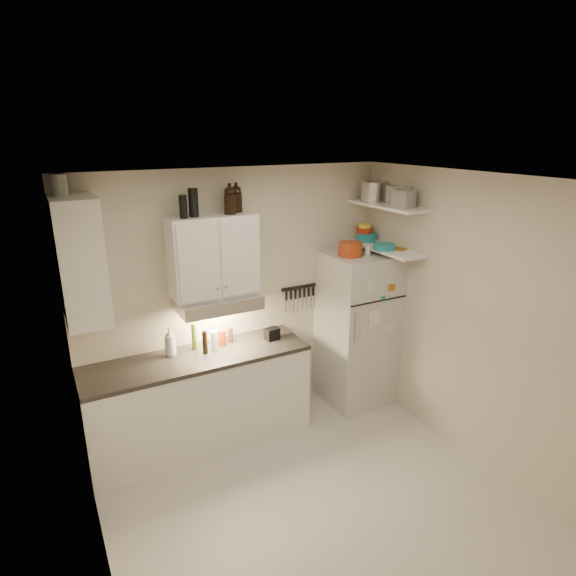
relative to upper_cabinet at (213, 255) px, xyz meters
name	(u,v)px	position (x,y,z in m)	size (l,w,h in m)	color
floor	(313,499)	(0.30, -1.33, -1.84)	(3.20, 3.00, 0.02)	beige
ceiling	(319,179)	(0.30, -1.33, 0.78)	(3.20, 3.00, 0.02)	white
back_wall	(238,299)	(0.30, 0.18, -0.53)	(3.20, 0.02, 2.60)	beige
left_wall	(86,415)	(-1.31, -1.33, -0.53)	(0.02, 3.00, 2.60)	beige
right_wall	(468,320)	(1.91, -1.33, -0.53)	(0.02, 3.00, 2.60)	beige
base_cabinet	(200,401)	(-0.25, -0.14, -1.39)	(2.10, 0.60, 0.88)	white
countertop	(197,358)	(-0.25, -0.14, -0.93)	(2.10, 0.62, 0.04)	#2C2926
upper_cabinet	(213,255)	(0.00, 0.00, 0.00)	(0.80, 0.33, 0.75)	white
side_cabinet	(80,261)	(-1.14, -0.14, 0.12)	(0.33, 0.55, 1.00)	white
range_hood	(218,302)	(0.00, -0.06, -0.44)	(0.76, 0.46, 0.12)	silver
fridge	(357,329)	(1.55, -0.18, -0.98)	(0.70, 0.68, 1.70)	silver
shelf_hi	(387,206)	(1.75, -0.31, 0.38)	(0.30, 0.95, 0.03)	white
shelf_lo	(384,248)	(1.75, -0.31, -0.07)	(0.30, 0.95, 0.03)	white
knife_strip	(299,287)	(1.00, 0.15, -0.51)	(0.42, 0.02, 0.03)	black
dutch_oven	(350,249)	(1.39, -0.21, -0.05)	(0.24, 0.24, 0.14)	#AA3813
book_stack	(396,252)	(1.82, -0.42, -0.09)	(0.18, 0.23, 0.08)	#BA6917
spice_jar	(368,251)	(1.56, -0.27, -0.08)	(0.06, 0.06, 0.10)	silver
stock_pot	(374,191)	(1.78, -0.05, 0.49)	(0.28, 0.28, 0.20)	silver
tin_a	(398,195)	(1.81, -0.39, 0.48)	(0.18, 0.17, 0.18)	#AAAAAD
tin_b	(404,199)	(1.73, -0.57, 0.47)	(0.17, 0.17, 0.17)	#AAAAAD
bowl_teal	(366,237)	(1.76, 0.01, -0.01)	(0.21, 0.21, 0.09)	teal
bowl_orange	(364,230)	(1.76, 0.06, 0.06)	(0.17, 0.17, 0.05)	red
bowl_yellow	(365,226)	(1.76, 0.06, 0.11)	(0.13, 0.13, 0.04)	yellow
plates	(384,246)	(1.68, -0.39, -0.02)	(0.23, 0.23, 0.06)	teal
growler_a	(230,200)	(0.17, -0.05, 0.50)	(0.11, 0.11, 0.26)	black
growler_b	(236,198)	(0.26, 0.04, 0.50)	(0.11, 0.11, 0.25)	black
thermos_a	(193,203)	(-0.17, -0.03, 0.50)	(0.09, 0.09, 0.25)	black
thermos_b	(183,207)	(-0.27, -0.06, 0.47)	(0.07, 0.07, 0.20)	black
side_jar	(59,185)	(-1.20, -0.04, 0.71)	(0.12, 0.12, 0.16)	silver
soap_bottle	(170,340)	(-0.46, 0.00, -0.75)	(0.12, 0.12, 0.31)	white
pepper_mill	(230,335)	(0.14, 0.01, -0.83)	(0.05, 0.05, 0.15)	brown
oil_bottle	(194,336)	(-0.22, 0.02, -0.77)	(0.05, 0.05, 0.27)	#526D1B
vinegar_bottle	(205,342)	(-0.16, -0.12, -0.79)	(0.05, 0.05, 0.23)	black
clear_bottle	(214,341)	(-0.06, -0.09, -0.81)	(0.06, 0.06, 0.19)	silver
red_jar	(222,338)	(0.05, -0.02, -0.83)	(0.08, 0.08, 0.16)	#AA3813
caddy	(272,334)	(0.54, -0.12, -0.85)	(0.14, 0.10, 0.12)	black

